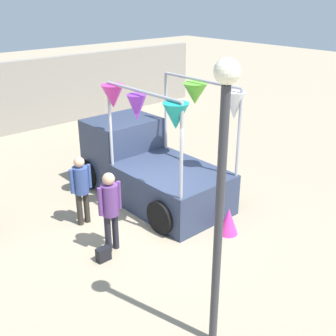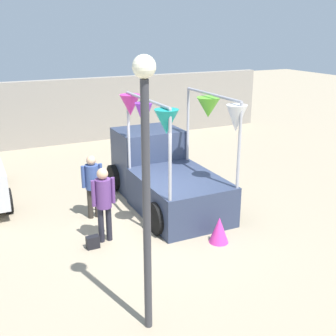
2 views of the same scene
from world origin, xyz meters
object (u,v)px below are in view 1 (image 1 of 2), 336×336
person_vendor (81,184)px  street_lamp (221,177)px  vendor_truck (146,162)px  person_customer (110,205)px  handbag (103,254)px  folded_kite_bundle_magenta (228,221)px

person_vendor → street_lamp: size_ratio=0.38×
vendor_truck → person_customer: bearing=-144.1°
vendor_truck → street_lamp: street_lamp is taller
handbag → vendor_truck: bearing=35.1°
vendor_truck → folded_kite_bundle_magenta: vendor_truck is taller
person_vendor → vendor_truck: bearing=6.9°
handbag → street_lamp: size_ratio=0.07×
person_vendor → street_lamp: bearing=-94.9°
handbag → street_lamp: 3.84m
vendor_truck → person_customer: size_ratio=2.41×
person_customer → street_lamp: street_lamp is taller
person_customer → folded_kite_bundle_magenta: size_ratio=2.86×
vendor_truck → person_vendor: vendor_truck is taller
street_lamp → person_vendor: bearing=85.1°
handbag → street_lamp: street_lamp is taller
vendor_truck → person_vendor: (-2.02, -0.24, 0.10)m
person_vendor → handbag: bearing=-107.3°
handbag → folded_kite_bundle_magenta: size_ratio=0.47×
vendor_truck → folded_kite_bundle_magenta: bearing=-87.6°
person_customer → person_vendor: bearing=84.7°
person_vendor → person_customer: bearing=-95.3°
person_customer → handbag: person_customer is taller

